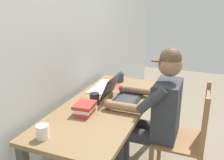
% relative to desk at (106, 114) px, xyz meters
% --- Properties ---
extents(back_wall, '(6.00, 0.04, 2.60)m').
position_rel_desk_xyz_m(back_wall, '(0.00, 0.42, 0.66)').
color(back_wall, beige).
rests_on(back_wall, ground).
extents(desk, '(1.59, 0.68, 0.74)m').
position_rel_desk_xyz_m(desk, '(0.00, 0.00, 0.00)').
color(desk, olive).
rests_on(desk, ground).
extents(seated_person, '(0.50, 0.60, 1.26)m').
position_rel_desk_xyz_m(seated_person, '(0.10, -0.42, 0.06)').
color(seated_person, '#33383D').
rests_on(seated_person, ground).
extents(wooden_chair, '(0.42, 0.42, 0.96)m').
position_rel_desk_xyz_m(wooden_chair, '(0.10, -0.70, -0.17)').
color(wooden_chair, olive).
rests_on(wooden_chair, ground).
extents(laptop, '(0.33, 0.32, 0.22)m').
position_rel_desk_xyz_m(laptop, '(0.14, -0.09, 0.15)').
color(laptop, '#232328').
rests_on(laptop, desk).
extents(computer_mouse, '(0.06, 0.10, 0.03)m').
position_rel_desk_xyz_m(computer_mouse, '(0.37, -0.17, 0.11)').
color(computer_mouse, black).
rests_on(computer_mouse, desk).
extents(coffee_mug_white, '(0.12, 0.08, 0.10)m').
position_rel_desk_xyz_m(coffee_mug_white, '(-0.67, 0.17, 0.14)').
color(coffee_mug_white, white).
rests_on(coffee_mug_white, desk).
extents(coffee_mug_dark, '(0.11, 0.07, 0.10)m').
position_rel_desk_xyz_m(coffee_mug_dark, '(0.63, 0.09, 0.15)').
color(coffee_mug_dark, '#2D384C').
rests_on(coffee_mug_dark, desk).
extents(coffee_mug_spare, '(0.12, 0.08, 0.10)m').
position_rel_desk_xyz_m(coffee_mug_spare, '(-0.03, 0.09, 0.15)').
color(coffee_mug_spare, black).
rests_on(coffee_mug_spare, desk).
extents(book_stack_main, '(0.21, 0.17, 0.09)m').
position_rel_desk_xyz_m(book_stack_main, '(-0.24, 0.08, 0.14)').
color(book_stack_main, '#BC332D').
rests_on(book_stack_main, desk).
extents(paper_pile_near_laptop, '(0.20, 0.18, 0.01)m').
position_rel_desk_xyz_m(paper_pile_near_laptop, '(0.26, 0.20, 0.10)').
color(paper_pile_near_laptop, white).
rests_on(paper_pile_near_laptop, desk).
extents(paper_pile_back_corner, '(0.26, 0.20, 0.02)m').
position_rel_desk_xyz_m(paper_pile_back_corner, '(0.47, 0.19, 0.10)').
color(paper_pile_back_corner, silver).
rests_on(paper_pile_back_corner, desk).
extents(landscape_photo_print, '(0.14, 0.11, 0.00)m').
position_rel_desk_xyz_m(landscape_photo_print, '(0.44, 0.05, 0.10)').
color(landscape_photo_print, '#C63D33').
rests_on(landscape_photo_print, desk).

